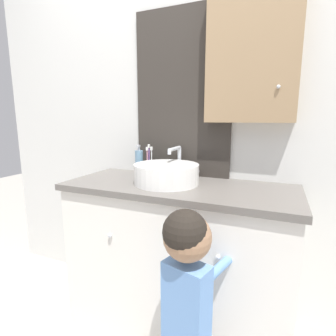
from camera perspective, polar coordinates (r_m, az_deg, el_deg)
name	(u,v)px	position (r m, az deg, el deg)	size (l,w,h in m)	color
wall_back	(197,116)	(1.70, 6.44, 11.27)	(3.20, 0.18, 2.50)	silver
vanity_counter	(177,257)	(1.65, 2.07, -18.80)	(1.29, 0.53, 0.89)	silver
sink_basin	(167,173)	(1.49, -0.22, -1.16)	(0.37, 0.42, 0.20)	white
toothbrush_holder	(149,168)	(1.71, -4.11, 0.03)	(0.06, 0.06, 0.20)	#66B27F
soap_dispenser	(139,162)	(1.76, -6.31, 1.36)	(0.05, 0.05, 0.19)	#6B93B2
child_figure	(187,285)	(1.14, 4.13, -24.04)	(0.27, 0.42, 0.93)	slate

